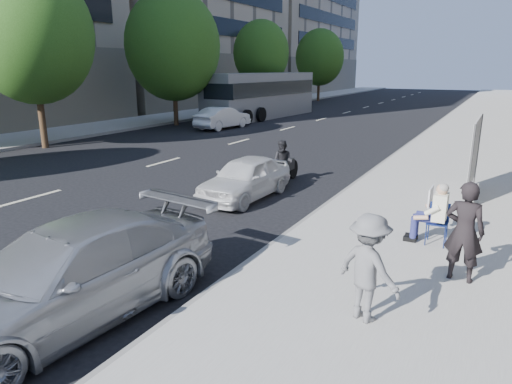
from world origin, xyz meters
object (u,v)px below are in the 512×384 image
Objects in this scene: jogger at (369,268)px; bus at (262,96)px; motorcycle at (283,164)px; pedestrian_woman at (464,232)px; seated_protester at (433,210)px; white_sedan_mid at (223,118)px; parked_sedan at (69,275)px; white_sedan_near at (245,178)px; protest_banner at (474,153)px.

jogger is 0.13× the size of bus.
motorcycle is 0.17× the size of bus.
jogger is 0.91× the size of pedestrian_woman.
seated_protester is 20.46m from white_sedan_mid.
parked_sedan is at bearing -128.47° from seated_protester.
white_sedan_near is at bearing 163.74° from seated_protester.
jogger reaches higher than parked_sedan.
white_sedan_mid is 0.33× the size of bus.
parked_sedan is at bearing 42.40° from pedestrian_woman.
jogger reaches higher than white_sedan_mid.
pedestrian_woman is at bearing 139.63° from white_sedan_mid.
jogger is 4.40m from parked_sedan.
white_sedan_mid is (-10.05, 20.00, -0.06)m from parked_sedan.
seated_protester is at bearing -95.62° from protest_banner.
jogger is 29.18m from bus.
pedestrian_woman is at bearing -43.10° from motorcycle.
protest_banner reaches higher than seated_protester.
parked_sedan is 22.39m from white_sedan_mid.
seated_protester is at bearing -71.84° from jogger.
protest_banner is at bearing 151.97° from white_sedan_mid.
seated_protester is 6.33m from motorcycle.
seated_protester reaches higher than parked_sedan.
protest_banner is 0.61× the size of parked_sedan.
seated_protester is 0.26× the size of parked_sedan.
protest_banner is 5.66m from motorcycle.
protest_banner is 0.25× the size of bus.
motorcycle is (0.21, 2.13, 0.03)m from white_sedan_near.
white_sedan_near is at bearing 131.36° from white_sedan_mid.
bus is (-15.29, 21.47, 0.76)m from seated_protester.
white_sedan_mid is (-14.83, 10.19, -0.73)m from protest_banner.
motorcycle is (-5.84, 5.26, -0.39)m from pedestrian_woman.
white_sedan_near is (-1.00, 7.03, -0.12)m from parked_sedan.
parked_sedan is at bearing 123.15° from white_sedan_mid.
seated_protester is 4.39m from protest_banner.
motorcycle is at bearing 101.13° from parked_sedan.
pedestrian_woman is (1.08, 2.03, 0.08)m from jogger.
bus reaches higher than protest_banner.
parked_sedan is (-4.78, -9.81, -0.68)m from protest_banner.
parked_sedan is (-4.35, -5.47, -0.15)m from seated_protester.
parked_sedan is 9.19m from motorcycle.
parked_sedan is 1.40× the size of white_sedan_near.
bus is (-10.94, 26.94, 0.91)m from parked_sedan.
bus is at bearing -50.54° from pedestrian_woman.
seated_protester is 5.58m from white_sedan_near.
parked_sedan is (-3.97, -1.87, -0.23)m from jogger.
white_sedan_mid is at bearing 126.90° from white_sedan_near.
parked_sedan is at bearing -86.16° from motorcycle.
jogger is at bearing 66.84° from pedestrian_woman.
protest_banner is 1.50× the size of motorcycle.
jogger is 0.45× the size of white_sedan_near.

